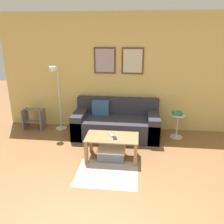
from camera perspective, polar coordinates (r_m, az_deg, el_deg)
name	(u,v)px	position (r m, az deg, el deg)	size (l,w,h in m)	color
wall_back	(126,73)	(5.28, 3.43, 9.29)	(5.60, 0.09, 2.55)	#D6B76B
area_rug	(107,174)	(3.93, -1.21, -14.59)	(0.99, 0.82, 0.01)	#A39989
couch	(116,123)	(5.13, 1.02, -2.69)	(1.80, 0.86, 0.76)	#2D2D38
coffee_table	(112,141)	(4.20, 0.00, -6.97)	(0.92, 0.50, 0.42)	#997047
storage_bin	(112,153)	(4.31, -0.09, -9.79)	(0.48, 0.42, 0.20)	slate
floor_lamp	(57,95)	(5.31, -13.05, 4.02)	(0.25, 0.46, 1.48)	silver
side_table	(177,124)	(5.18, 15.41, -2.77)	(0.31, 0.31, 0.52)	silver
book_stack	(177,113)	(5.11, 15.42, -0.24)	(0.21, 0.18, 0.06)	#335199
remote_control	(111,135)	(4.21, -0.24, -5.50)	(0.04, 0.15, 0.02)	#99999E
cell_phone	(115,138)	(4.10, 0.68, -6.30)	(0.07, 0.14, 0.01)	#1E2338
step_stool	(34,118)	(5.76, -18.28, -1.46)	(0.45, 0.31, 0.46)	slate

